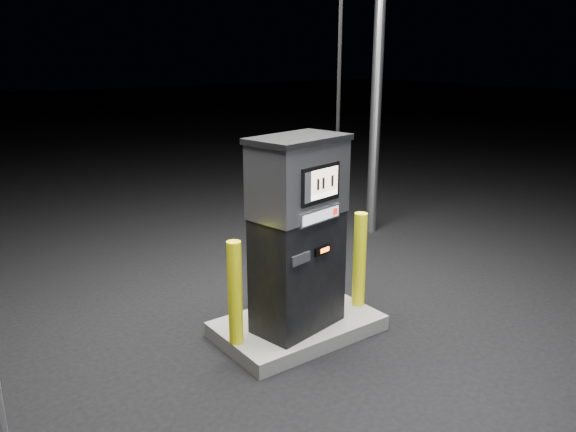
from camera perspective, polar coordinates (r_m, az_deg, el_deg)
ground at (r=5.85m, az=0.97°, el=-11.75°), size 80.00×80.00×0.00m
pump_island at (r=5.81m, az=0.97°, el=-11.10°), size 1.60×1.00×0.15m
fuel_dispenser at (r=5.29m, az=1.07°, el=-1.71°), size 1.08×0.72×3.89m
bollard_left at (r=5.17m, az=-5.40°, el=-7.80°), size 0.15×0.15×0.99m
bollard_right at (r=5.95m, az=7.28°, el=-4.42°), size 0.17×0.17×1.01m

